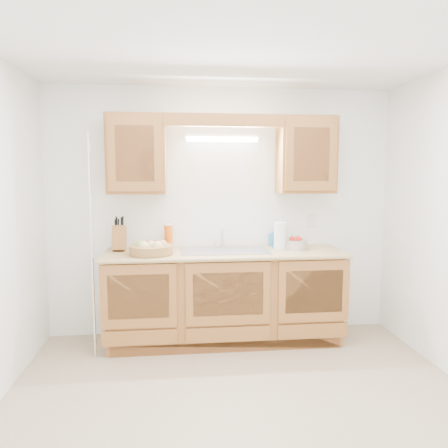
{
  "coord_description": "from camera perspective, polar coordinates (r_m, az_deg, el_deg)",
  "views": [
    {
      "loc": [
        -0.45,
        -2.94,
        1.64
      ],
      "look_at": [
        -0.04,
        0.85,
        1.2
      ],
      "focal_mm": 35.0,
      "sensor_mm": 36.0,
      "label": 1
    }
  ],
  "objects": [
    {
      "name": "fruit_basket",
      "position": [
        4.1,
        -9.48,
        -3.15
      ],
      "size": [
        0.53,
        0.53,
        0.13
      ],
      "rotation": [
        0.0,
        0.0,
        0.41
      ],
      "color": "#B07747",
      "rests_on": "countertop"
    },
    {
      "name": "base_cabinets",
      "position": [
        4.33,
        0.06,
        -9.53
      ],
      "size": [
        2.2,
        0.6,
        0.86
      ],
      "primitive_type": "cube",
      "color": "#9E682E",
      "rests_on": "ground"
    },
    {
      "name": "orange_canister",
      "position": [
        4.38,
        -7.26,
        -1.6
      ],
      "size": [
        0.09,
        0.09,
        0.25
      ],
      "rotation": [
        0.0,
        0.0,
        0.05
      ],
      "color": "#E35A0C",
      "rests_on": "countertop"
    },
    {
      "name": "upper_cabinet_left",
      "position": [
        4.3,
        -11.35,
        8.89
      ],
      "size": [
        0.55,
        0.33,
        0.75
      ],
      "primitive_type": "cube",
      "color": "#9E682E",
      "rests_on": "room"
    },
    {
      "name": "knife_block",
      "position": [
        4.35,
        -13.52,
        -1.77
      ],
      "size": [
        0.12,
        0.2,
        0.35
      ],
      "rotation": [
        0.0,
        0.0,
        -0.02
      ],
      "color": "#9E682E",
      "rests_on": "countertop"
    },
    {
      "name": "sink",
      "position": [
        4.25,
        0.06,
        -4.47
      ],
      "size": [
        0.84,
        0.46,
        0.36
      ],
      "color": "#9E9EA3",
      "rests_on": "countertop"
    },
    {
      "name": "outlet_plate",
      "position": [
        4.67,
        11.33,
        0.4
      ],
      "size": [
        0.08,
        0.01,
        0.12
      ],
      "primitive_type": "cube",
      "color": "white",
      "rests_on": "room"
    },
    {
      "name": "wire_shelf_pole",
      "position": [
        4.0,
        -16.89,
        -2.95
      ],
      "size": [
        0.03,
        0.03,
        2.0
      ],
      "primitive_type": "cylinder",
      "color": "silver",
      "rests_on": "ground"
    },
    {
      "name": "countertop",
      "position": [
        4.22,
        0.09,
        -3.84
      ],
      "size": [
        2.3,
        0.63,
        0.04
      ],
      "primitive_type": "cube",
      "color": "tan",
      "rests_on": "base_cabinets"
    },
    {
      "name": "apple_bowl",
      "position": [
        4.4,
        9.27,
        -2.5
      ],
      "size": [
        0.31,
        0.31,
        0.13
      ],
      "rotation": [
        0.0,
        0.0,
        -0.3
      ],
      "color": "silver",
      "rests_on": "countertop"
    },
    {
      "name": "sponge",
      "position": [
        4.57,
        7.83,
        -2.72
      ],
      "size": [
        0.12,
        0.1,
        0.02
      ],
      "rotation": [
        0.0,
        0.0,
        -0.26
      ],
      "color": "#CC333F",
      "rests_on": "countertop"
    },
    {
      "name": "room",
      "position": [
        3.0,
        2.54,
        -0.92
      ],
      "size": [
        3.52,
        3.5,
        2.5
      ],
      "color": "tan",
      "rests_on": "ground"
    },
    {
      "name": "paper_towel",
      "position": [
        4.35,
        7.35,
        -1.53
      ],
      "size": [
        0.15,
        0.15,
        0.32
      ],
      "rotation": [
        0.0,
        0.0,
        -0.09
      ],
      "color": "silver",
      "rests_on": "countertop"
    },
    {
      "name": "upper_cabinet_right",
      "position": [
        4.47,
        10.65,
        8.81
      ],
      "size": [
        0.55,
        0.33,
        0.75
      ],
      "primitive_type": "cube",
      "color": "#9E682E",
      "rests_on": "room"
    },
    {
      "name": "fluorescent_fixture",
      "position": [
        4.39,
        -0.24,
        11.21
      ],
      "size": [
        0.76,
        0.08,
        0.08
      ],
      "color": "white",
      "rests_on": "room"
    },
    {
      "name": "soap_bottle",
      "position": [
        4.53,
        6.56,
        -1.7
      ],
      "size": [
        0.11,
        0.11,
        0.19
      ],
      "primitive_type": "imported",
      "rotation": [
        0.0,
        0.0,
        0.32
      ],
      "color": "#2678C1",
      "rests_on": "countertop"
    },
    {
      "name": "valance",
      "position": [
        4.18,
        0.08,
        13.41
      ],
      "size": [
        2.2,
        0.05,
        0.12
      ],
      "primitive_type": "cube",
      "color": "#9E682E",
      "rests_on": "room"
    }
  ]
}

